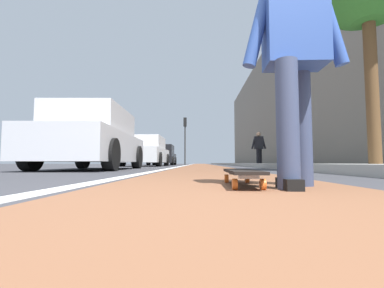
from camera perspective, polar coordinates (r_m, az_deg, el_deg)
ground_plane at (r=11.06m, az=2.50°, el=-4.90°), size 80.00×80.00×0.00m
bike_lane_paint at (r=25.05m, az=1.97°, el=-4.42°), size 56.00×1.83×0.00m
lane_stripe_white at (r=21.07m, az=-0.85°, el=-4.48°), size 52.00×0.16×0.01m
sidewalk_curb at (r=19.38m, az=12.15°, el=-4.22°), size 52.00×3.20×0.15m
building_facade at (r=24.39m, az=16.62°, el=7.66°), size 40.00×1.20×10.09m
skateboard at (r=1.98m, az=10.53°, el=-6.06°), size 0.84×0.21×0.11m
skater_person at (r=2.07m, az=20.91°, el=18.17°), size 0.46×0.72×1.64m
parked_car_near at (r=7.12m, az=-20.10°, el=0.68°), size 4.27×1.94×1.49m
parked_car_mid at (r=13.85m, az=-9.67°, el=-1.69°), size 4.33×1.96×1.49m
parked_car_far at (r=19.89m, az=-6.30°, el=-2.48°), size 4.11×1.89×1.47m
traffic_light at (r=24.28m, az=-1.49°, el=2.54°), size 0.33×0.28×4.27m
pedestrian_distant at (r=13.70m, az=14.02°, el=-0.52°), size 0.48×0.75×1.71m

